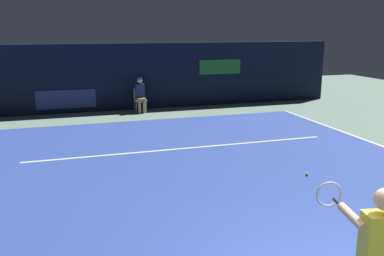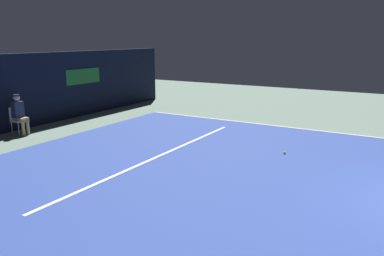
# 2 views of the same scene
# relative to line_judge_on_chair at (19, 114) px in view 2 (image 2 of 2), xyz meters

# --- Properties ---
(ground_plane) EXTENTS (32.65, 32.65, 0.00)m
(ground_plane) POSITION_rel_line_judge_on_chair_xyz_m (0.17, -7.46, -0.69)
(ground_plane) COLOR slate
(court_surface) EXTENTS (10.61, 11.79, 0.01)m
(court_surface) POSITION_rel_line_judge_on_chair_xyz_m (0.17, -7.46, -0.68)
(court_surface) COLOR #2D479E
(court_surface) RESTS_ON ground
(line_sideline_left) EXTENTS (0.10, 11.79, 0.01)m
(line_sideline_left) POSITION_rel_line_judge_on_chair_xyz_m (5.43, -7.46, -0.67)
(line_sideline_left) COLOR white
(line_sideline_left) RESTS_ON court_surface
(line_service) EXTENTS (8.27, 0.10, 0.01)m
(line_service) POSITION_rel_line_judge_on_chair_xyz_m (0.17, -5.39, -0.67)
(line_service) COLOR white
(line_service) RESTS_ON court_surface
(back_wall) EXTENTS (16.60, 0.33, 2.60)m
(back_wall) POSITION_rel_line_judge_on_chair_xyz_m (0.17, 0.75, 0.61)
(back_wall) COLOR black
(back_wall) RESTS_ON ground
(line_judge_on_chair) EXTENTS (0.45, 0.53, 1.32)m
(line_judge_on_chair) POSITION_rel_line_judge_on_chair_xyz_m (0.00, 0.00, 0.00)
(line_judge_on_chair) COLOR white
(line_judge_on_chair) RESTS_ON ground
(tennis_ball) EXTENTS (0.07, 0.07, 0.07)m
(tennis_ball) POSITION_rel_line_judge_on_chair_xyz_m (2.15, -8.24, -0.64)
(tennis_ball) COLOR #CCE033
(tennis_ball) RESTS_ON court_surface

